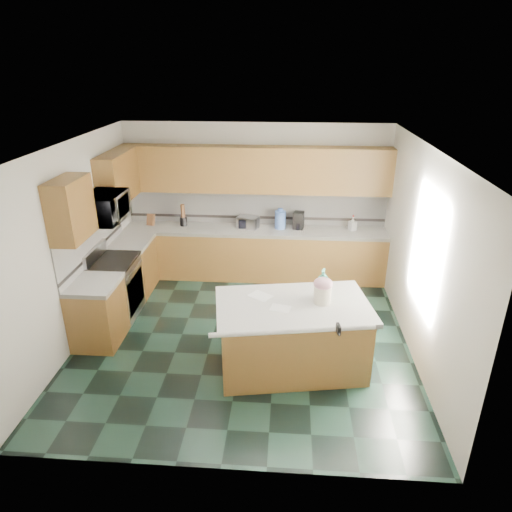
{
  "coord_description": "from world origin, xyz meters",
  "views": [
    {
      "loc": [
        0.58,
        -5.51,
        3.68
      ],
      "look_at": [
        0.15,
        0.35,
        1.12
      ],
      "focal_mm": 32.0,
      "sensor_mm": 36.0,
      "label": 1
    }
  ],
  "objects_px": {
    "treat_jar": "(322,294)",
    "coffee_maker": "(299,220)",
    "toaster_oven": "(248,222)",
    "island_top": "(293,306)",
    "island_base": "(292,338)",
    "soap_bottle_island": "(323,284)",
    "knife_block": "(151,220)"
  },
  "relations": [
    {
      "from": "soap_bottle_island",
      "to": "island_top",
      "type": "bearing_deg",
      "value": -133.63
    },
    {
      "from": "island_base",
      "to": "coffee_maker",
      "type": "bearing_deg",
      "value": 78.38
    },
    {
      "from": "coffee_maker",
      "to": "island_base",
      "type": "bearing_deg",
      "value": -82.66
    },
    {
      "from": "island_top",
      "to": "knife_block",
      "type": "height_order",
      "value": "knife_block"
    },
    {
      "from": "island_base",
      "to": "treat_jar",
      "type": "height_order",
      "value": "treat_jar"
    },
    {
      "from": "treat_jar",
      "to": "soap_bottle_island",
      "type": "bearing_deg",
      "value": 71.92
    },
    {
      "from": "island_top",
      "to": "treat_jar",
      "type": "xyz_separation_m",
      "value": [
        0.35,
        0.07,
        0.14
      ]
    },
    {
      "from": "knife_block",
      "to": "island_top",
      "type": "bearing_deg",
      "value": -37.34
    },
    {
      "from": "knife_block",
      "to": "toaster_oven",
      "type": "bearing_deg",
      "value": 9.11
    },
    {
      "from": "toaster_oven",
      "to": "island_top",
      "type": "bearing_deg",
      "value": -54.86
    },
    {
      "from": "island_base",
      "to": "toaster_oven",
      "type": "bearing_deg",
      "value": 96.89
    },
    {
      "from": "island_base",
      "to": "soap_bottle_island",
      "type": "bearing_deg",
      "value": 18.32
    },
    {
      "from": "treat_jar",
      "to": "coffee_maker",
      "type": "distance_m",
      "value": 2.65
    },
    {
      "from": "island_base",
      "to": "island_top",
      "type": "bearing_deg",
      "value": 0.0
    },
    {
      "from": "toaster_oven",
      "to": "coffee_maker",
      "type": "height_order",
      "value": "coffee_maker"
    },
    {
      "from": "coffee_maker",
      "to": "knife_block",
      "type": "bearing_deg",
      "value": -170.08
    },
    {
      "from": "soap_bottle_island",
      "to": "knife_block",
      "type": "bearing_deg",
      "value": 157.82
    },
    {
      "from": "island_top",
      "to": "knife_block",
      "type": "xyz_separation_m",
      "value": [
        -2.54,
        2.67,
        0.14
      ]
    },
    {
      "from": "island_base",
      "to": "toaster_oven",
      "type": "relative_size",
      "value": 5.05
    },
    {
      "from": "treat_jar",
      "to": "coffee_maker",
      "type": "bearing_deg",
      "value": 80.92
    },
    {
      "from": "coffee_maker",
      "to": "island_top",
      "type": "bearing_deg",
      "value": -82.66
    },
    {
      "from": "island_base",
      "to": "treat_jar",
      "type": "relative_size",
      "value": 7.95
    },
    {
      "from": "island_top",
      "to": "treat_jar",
      "type": "bearing_deg",
      "value": 0.88
    },
    {
      "from": "island_top",
      "to": "toaster_oven",
      "type": "xyz_separation_m",
      "value": [
        -0.8,
        2.67,
        0.13
      ]
    },
    {
      "from": "island_top",
      "to": "soap_bottle_island",
      "type": "xyz_separation_m",
      "value": [
        0.36,
        0.19,
        0.23
      ]
    },
    {
      "from": "knife_block",
      "to": "coffee_maker",
      "type": "bearing_deg",
      "value": 9.76
    },
    {
      "from": "treat_jar",
      "to": "soap_bottle_island",
      "type": "relative_size",
      "value": 0.57
    },
    {
      "from": "treat_jar",
      "to": "toaster_oven",
      "type": "bearing_deg",
      "value": 99.03
    },
    {
      "from": "island_base",
      "to": "knife_block",
      "type": "relative_size",
      "value": 8.42
    },
    {
      "from": "island_top",
      "to": "treat_jar",
      "type": "height_order",
      "value": "treat_jar"
    },
    {
      "from": "toaster_oven",
      "to": "treat_jar",
      "type": "bearing_deg",
      "value": -47.67
    },
    {
      "from": "treat_jar",
      "to": "coffee_maker",
      "type": "relative_size",
      "value": 0.74
    }
  ]
}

